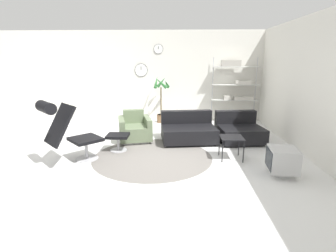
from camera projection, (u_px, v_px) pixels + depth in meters
ground_plane at (159, 153)px, 5.56m from camera, size 12.00×12.00×0.00m
wall_back at (166, 76)px, 8.29m from camera, size 12.00×0.09×2.80m
wall_right at (313, 87)px, 5.10m from camera, size 0.06×12.00×2.80m
round_rug at (153, 157)px, 5.32m from camera, size 2.41×2.41×0.01m
lounge_chair at (65, 127)px, 4.80m from camera, size 1.11×1.11×1.22m
ottoman at (118, 139)px, 5.63m from camera, size 0.46×0.39×0.37m
armchair_red at (135, 129)px, 6.37m from camera, size 0.92×0.96×0.71m
couch_low at (188, 131)px, 6.31m from camera, size 1.37×1.10×0.69m
couch_second at (239, 131)px, 6.31m from camera, size 1.12×1.06×0.69m
side_table at (232, 139)px, 5.13m from camera, size 0.44×0.44×0.45m
crt_television at (282, 161)px, 4.43m from camera, size 0.51×0.56×0.48m
potted_plant at (161, 102)px, 8.09m from camera, size 0.48×0.45×1.45m
shelf_unit at (236, 81)px, 8.00m from camera, size 1.39×0.28×1.99m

